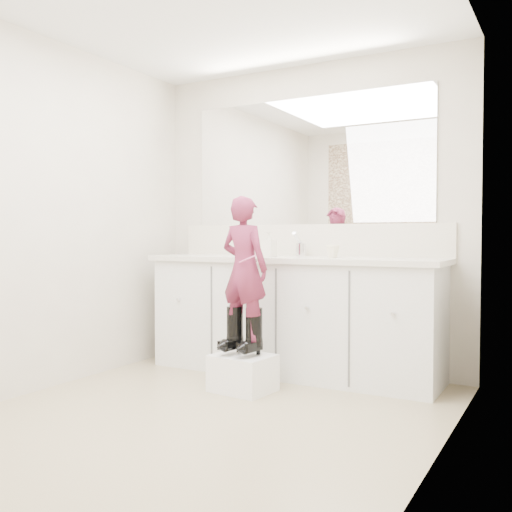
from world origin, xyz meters
The scene contains 16 objects.
floor centered at (0.00, 0.00, 0.00)m, with size 3.00×3.00×0.00m, color #958061.
wall_back centered at (0.00, 1.50, 1.20)m, with size 2.60×2.60×0.00m, color #BDB1A2.
wall_left centered at (-1.30, 0.00, 1.20)m, with size 3.00×3.00×0.00m, color #BDB1A2.
wall_right centered at (1.30, 0.00, 1.20)m, with size 3.00×3.00×0.00m, color #BDB1A2.
vanity_cabinet centered at (0.00, 1.23, 0.42)m, with size 2.20×0.55×0.85m, color silver.
countertop centered at (0.00, 1.21, 0.87)m, with size 2.28×0.58×0.04m, color beige.
backsplash centered at (0.00, 1.49, 1.02)m, with size 2.28×0.03×0.25m, color beige.
mirror centered at (0.00, 1.49, 1.64)m, with size 2.00×0.02×1.00m, color white.
faucet centered at (0.00, 1.38, 0.94)m, with size 0.08×0.08×0.10m, color silver.
cup centered at (0.34, 1.19, 0.94)m, with size 0.10×0.10×0.09m, color beige.
soap_bottle centered at (-0.17, 1.17, 0.98)m, with size 0.09×0.09×0.19m, color silver.
step_stool centered at (-0.08, 0.62, 0.12)m, with size 0.39×0.32×0.25m, color white.
boot_left centered at (-0.16, 0.64, 0.41)m, with size 0.12×0.21×0.32m, color black, non-canonical shape.
boot_right centered at (-0.01, 0.64, 0.41)m, with size 0.12×0.21×0.32m, color black, non-canonical shape.
toddler centered at (-0.08, 0.64, 0.83)m, with size 0.35×0.23×0.97m, color #B43763.
toothbrush centered at (-0.01, 0.56, 0.90)m, with size 0.01×0.01×0.14m, color #D05189.
Camera 1 is at (1.84, -2.67, 1.05)m, focal length 40.00 mm.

